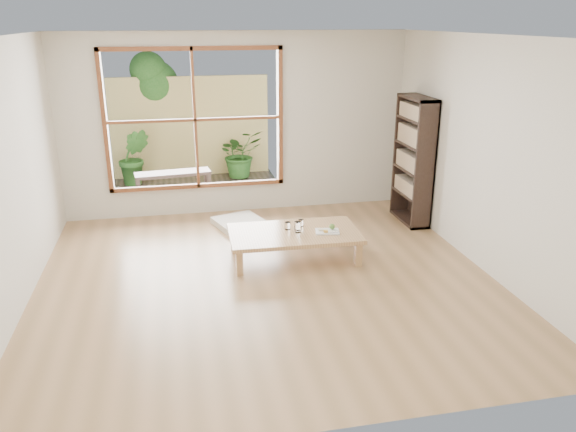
% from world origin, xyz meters
% --- Properties ---
extents(ground, '(5.00, 5.00, 0.00)m').
position_xyz_m(ground, '(0.00, 0.00, 0.00)').
color(ground, '#AB8155').
rests_on(ground, ground).
extents(low_table, '(1.58, 0.91, 0.34)m').
position_xyz_m(low_table, '(0.43, 0.52, 0.30)').
color(low_table, tan).
rests_on(low_table, ground).
extents(floor_cushion, '(0.78, 0.78, 0.09)m').
position_xyz_m(floor_cushion, '(-0.09, 1.77, 0.04)').
color(floor_cushion, silver).
rests_on(floor_cushion, ground).
extents(bookshelf, '(0.28, 0.80, 1.77)m').
position_xyz_m(bookshelf, '(2.34, 1.49, 0.88)').
color(bookshelf, '#30211A').
rests_on(bookshelf, ground).
extents(glass_tall, '(0.07, 0.07, 0.14)m').
position_xyz_m(glass_tall, '(0.47, 0.49, 0.41)').
color(glass_tall, silver).
rests_on(glass_tall, low_table).
extents(glass_mid, '(0.07, 0.07, 0.10)m').
position_xyz_m(glass_mid, '(0.47, 0.58, 0.39)').
color(glass_mid, silver).
rests_on(glass_mid, low_table).
extents(glass_short, '(0.07, 0.07, 0.09)m').
position_xyz_m(glass_short, '(0.55, 0.68, 0.38)').
color(glass_short, silver).
rests_on(glass_short, low_table).
extents(glass_small, '(0.07, 0.07, 0.09)m').
position_xyz_m(glass_small, '(0.36, 0.61, 0.39)').
color(glass_small, silver).
rests_on(glass_small, low_table).
extents(food_tray, '(0.31, 0.25, 0.09)m').
position_xyz_m(food_tray, '(0.82, 0.43, 0.36)').
color(food_tray, white).
rests_on(food_tray, low_table).
extents(deck, '(2.80, 2.00, 0.05)m').
position_xyz_m(deck, '(-0.60, 3.56, 0.00)').
color(deck, '#342C25').
rests_on(deck, ground).
extents(garden_bench, '(1.23, 0.48, 0.38)m').
position_xyz_m(garden_bench, '(-0.97, 3.37, 0.35)').
color(garden_bench, '#30211A').
rests_on(garden_bench, deck).
extents(bamboo_fence, '(2.80, 0.06, 1.80)m').
position_xyz_m(bamboo_fence, '(-0.60, 4.56, 0.90)').
color(bamboo_fence, tan).
rests_on(bamboo_fence, ground).
extents(shrub_right, '(0.94, 0.88, 0.85)m').
position_xyz_m(shrub_right, '(0.24, 4.25, 0.45)').
color(shrub_right, '#2E5921').
rests_on(shrub_right, deck).
extents(shrub_left, '(0.55, 0.44, 0.97)m').
position_xyz_m(shrub_left, '(-1.60, 4.09, 0.51)').
color(shrub_left, '#2E5921').
rests_on(shrub_left, deck).
extents(garden_tree, '(1.04, 0.85, 2.22)m').
position_xyz_m(garden_tree, '(-1.28, 4.86, 1.63)').
color(garden_tree, '#4C3D2D').
rests_on(garden_tree, ground).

